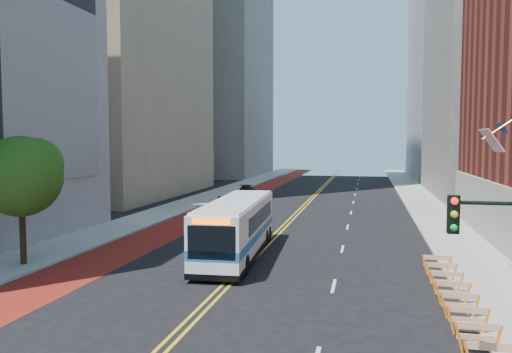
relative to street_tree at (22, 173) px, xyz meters
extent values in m
plane|color=black|center=(11.24, -6.04, -4.91)|extent=(160.00, 160.00, 0.00)
cube|color=gray|center=(-0.76, 23.96, -4.84)|extent=(4.00, 140.00, 0.15)
cube|color=gray|center=(23.24, 23.96, -4.84)|extent=(4.00, 140.00, 0.15)
cube|color=maroon|center=(3.14, 23.96, -4.91)|extent=(3.60, 140.00, 0.01)
cube|color=gold|center=(11.06, 23.96, -4.91)|extent=(0.14, 140.00, 0.01)
cube|color=gold|center=(11.42, 23.96, -4.91)|extent=(0.14, 140.00, 0.01)
cube|color=silver|center=(16.04, -0.04, -4.90)|extent=(0.14, 2.20, 0.01)
cube|color=silver|center=(16.04, 7.96, -4.90)|extent=(0.14, 2.20, 0.01)
cube|color=silver|center=(16.04, 15.96, -4.90)|extent=(0.14, 2.20, 0.01)
cube|color=silver|center=(16.04, 23.96, -4.90)|extent=(0.14, 2.20, 0.01)
cube|color=silver|center=(16.04, 31.96, -4.90)|extent=(0.14, 2.20, 0.01)
cube|color=silver|center=(16.04, 39.96, -4.90)|extent=(0.14, 2.20, 0.01)
cube|color=silver|center=(16.04, 47.96, -4.90)|extent=(0.14, 2.20, 0.01)
cube|color=silver|center=(16.04, 55.96, -4.90)|extent=(0.14, 2.20, 0.01)
cube|color=silver|center=(16.04, 63.96, -4.90)|extent=(0.14, 2.20, 0.01)
cube|color=silver|center=(16.04, 71.96, -4.90)|extent=(0.14, 2.20, 0.01)
cube|color=silver|center=(16.04, 79.96, -4.90)|extent=(0.14, 2.20, 0.01)
cube|color=black|center=(25.39, 13.96, -3.81)|extent=(0.35, 2.80, 2.20)
cube|color=#B21419|center=(22.94, 1.96, 1.69)|extent=(0.75, 1.90, 1.05)
cube|color=navy|center=(23.49, 2.41, 2.24)|extent=(0.39, 0.85, 0.52)
cube|color=gray|center=(35.24, 71.96, 22.59)|extent=(20.00, 28.00, 55.00)
cube|color=slate|center=(-12.76, 71.96, 27.59)|extent=(20.00, 26.00, 65.00)
cube|color=orange|center=(20.84, -8.04, -4.01)|extent=(1.25, 0.05, 0.22)
cube|color=orange|center=(20.29, -6.49, -4.41)|extent=(0.32, 0.06, 0.99)
cube|color=orange|center=(21.39, -6.49, -4.41)|extent=(0.32, 0.06, 0.99)
cube|color=orange|center=(20.84, -6.49, -4.01)|extent=(1.25, 0.05, 0.22)
cube|color=orange|center=(20.84, -6.49, -4.36)|extent=(1.25, 0.05, 0.18)
cube|color=orange|center=(20.29, -4.94, -4.41)|extent=(0.32, 0.06, 0.99)
cube|color=orange|center=(21.39, -4.94, -4.41)|extent=(0.32, 0.06, 0.99)
cube|color=orange|center=(20.84, -4.94, -4.01)|extent=(1.25, 0.05, 0.22)
cube|color=orange|center=(20.84, -4.94, -4.36)|extent=(1.25, 0.05, 0.18)
cube|color=orange|center=(20.29, -3.39, -4.41)|extent=(0.32, 0.06, 0.99)
cube|color=orange|center=(21.39, -3.39, -4.41)|extent=(0.32, 0.06, 0.99)
cube|color=orange|center=(20.84, -3.39, -4.01)|extent=(1.25, 0.05, 0.22)
cube|color=orange|center=(20.84, -3.39, -4.36)|extent=(1.25, 0.05, 0.18)
cube|color=orange|center=(20.29, -1.84, -4.41)|extent=(0.32, 0.06, 0.99)
cube|color=orange|center=(21.39, -1.84, -4.41)|extent=(0.32, 0.06, 0.99)
cube|color=orange|center=(20.84, -1.84, -4.01)|extent=(1.25, 0.05, 0.22)
cube|color=orange|center=(20.84, -1.84, -4.36)|extent=(1.25, 0.05, 0.18)
cube|color=orange|center=(20.29, -0.29, -4.41)|extent=(0.32, 0.06, 0.99)
cube|color=orange|center=(21.39, -0.29, -4.41)|extent=(0.32, 0.06, 0.99)
cube|color=orange|center=(20.84, -0.29, -4.01)|extent=(1.25, 0.05, 0.22)
cube|color=orange|center=(20.84, -0.29, -4.36)|extent=(1.25, 0.05, 0.18)
cube|color=orange|center=(20.29, 1.26, -4.41)|extent=(0.32, 0.06, 0.99)
cube|color=orange|center=(21.39, 1.26, -4.41)|extent=(0.32, 0.06, 0.99)
cube|color=orange|center=(20.84, 1.26, -4.01)|extent=(1.25, 0.05, 0.22)
cube|color=orange|center=(20.84, 1.26, -4.36)|extent=(1.25, 0.05, 0.18)
cube|color=orange|center=(20.29, 2.81, -4.41)|extent=(0.32, 0.06, 0.99)
cube|color=orange|center=(21.39, 2.81, -4.41)|extent=(0.32, 0.06, 0.99)
cube|color=orange|center=(20.84, 2.81, -4.01)|extent=(1.25, 0.05, 0.22)
cube|color=orange|center=(20.84, 2.81, -4.36)|extent=(1.25, 0.05, 0.18)
cylinder|color=black|center=(-0.06, -0.04, -3.16)|extent=(0.32, 0.32, 3.20)
sphere|color=#16400D|center=(-0.06, -0.04, -0.16)|extent=(4.20, 4.20, 4.20)
sphere|color=#16400D|center=(0.54, 0.36, 0.44)|extent=(2.80, 2.80, 2.80)
sphere|color=#16400D|center=(-0.56, -0.34, 0.24)|extent=(2.40, 2.40, 2.40)
cylinder|color=black|center=(20.54, -9.54, 0.14)|extent=(2.00, 0.10, 0.10)
cube|color=black|center=(19.54, -9.54, -0.16)|extent=(0.28, 0.22, 0.95)
sphere|color=red|center=(19.54, -9.68, 0.19)|extent=(0.18, 0.18, 0.18)
sphere|color=yellow|center=(19.54, -9.68, -0.14)|extent=(0.18, 0.18, 0.18)
sphere|color=#0CA526|center=(19.54, -9.68, -0.47)|extent=(0.18, 0.18, 0.18)
cube|color=silver|center=(10.25, 4.70, -3.17)|extent=(3.25, 11.90, 2.79)
cube|color=#1A5CA4|center=(10.25, 4.70, -3.59)|extent=(3.29, 11.94, 0.44)
cube|color=black|center=(10.21, 5.49, -2.71)|extent=(3.09, 8.38, 0.93)
cube|color=black|center=(10.60, -1.14, -2.95)|extent=(2.24, 0.23, 1.57)
cube|color=black|center=(9.90, 10.55, -2.75)|extent=(2.04, 0.22, 0.98)
cube|color=#FF5905|center=(10.61, -1.15, -1.97)|extent=(1.79, 0.19, 0.29)
cube|color=silver|center=(10.25, 4.70, -1.72)|extent=(3.09, 11.30, 0.12)
cube|color=black|center=(10.25, 4.70, -4.57)|extent=(3.28, 11.93, 0.29)
cylinder|color=black|center=(9.32, 0.88, -4.42)|extent=(0.35, 1.00, 0.98)
cylinder|color=black|center=(11.63, 1.02, -4.42)|extent=(0.35, 1.00, 0.98)
cylinder|color=black|center=(8.90, 7.92, -4.42)|extent=(0.35, 1.00, 0.98)
cylinder|color=black|center=(11.21, 8.06, -4.42)|extent=(0.35, 1.00, 0.98)
cylinder|color=black|center=(8.82, 9.33, -4.42)|extent=(0.35, 1.00, 0.98)
cylinder|color=black|center=(11.12, 9.47, -4.42)|extent=(0.35, 1.00, 0.98)
imported|color=black|center=(6.24, 15.05, -4.27)|extent=(2.09, 3.93, 1.27)
imported|color=black|center=(4.30, 22.74, -4.25)|extent=(2.62, 4.25, 1.32)
imported|color=black|center=(3.56, 34.66, -4.25)|extent=(3.20, 4.87, 1.31)
camera|label=1|loc=(17.46, -22.49, 1.63)|focal=35.00mm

